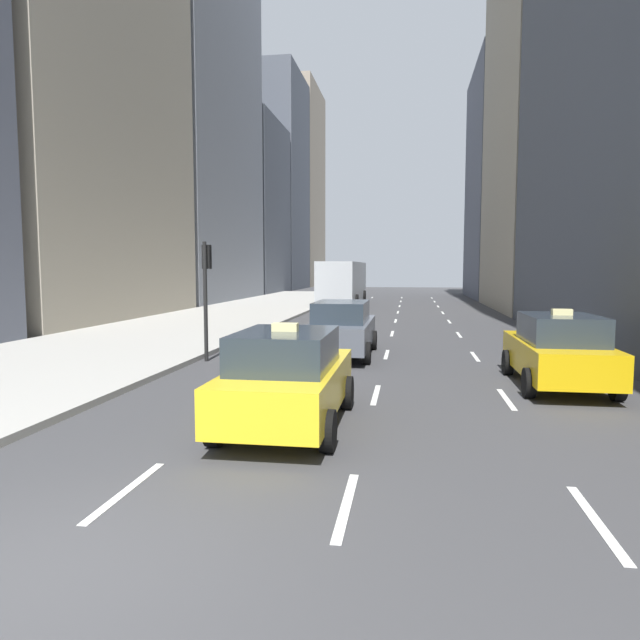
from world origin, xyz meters
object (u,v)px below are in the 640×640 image
sedan_black_near (342,328)px  city_bus (343,282)px  taxi_second (558,350)px  traffic_light_pole (206,281)px  taxi_lead (288,378)px

sedan_black_near → city_bus: bearing=96.5°
sedan_black_near → taxi_second: bearing=-35.2°
traffic_light_pole → taxi_second: bearing=-14.2°
sedan_black_near → taxi_lead: bearing=-90.0°
taxi_lead → traffic_light_pole: traffic_light_pole is taller
sedan_black_near → traffic_light_pole: traffic_light_pole is taller
taxi_second → sedan_black_near: bearing=144.8°
taxi_lead → traffic_light_pole: 7.94m
taxi_second → traffic_light_pole: size_ratio=1.22×
taxi_lead → sedan_black_near: (0.00, 8.24, 0.02)m
taxi_lead → taxi_second: size_ratio=1.00×
traffic_light_pole → sedan_black_near: bearing=21.2°
taxi_lead → sedan_black_near: bearing=90.0°
taxi_lead → traffic_light_pole: (-3.95, 6.71, 1.53)m
taxi_lead → city_bus: city_bus is taller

